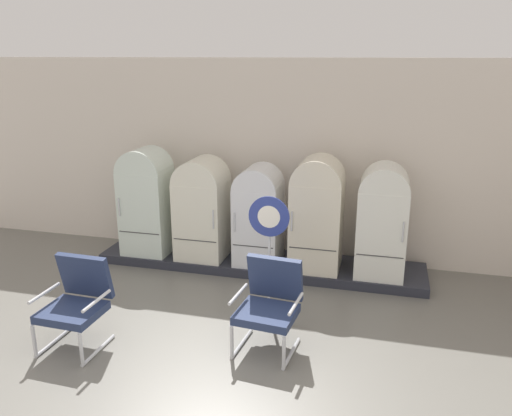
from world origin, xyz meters
The scene contains 11 objects.
ground centered at (0.00, 0.00, -0.03)m, with size 12.00×10.00×0.05m, color slate.
back_wall centered at (0.00, 3.66, 1.56)m, with size 11.76×0.12×3.09m.
display_plinth centered at (0.00, 3.02, 0.07)m, with size 4.93×0.95×0.14m, color #272933.
refrigerator_0 centered at (-1.76, 2.90, 1.01)m, with size 0.71×0.65×1.65m.
refrigerator_1 centered at (-0.87, 2.93, 0.94)m, with size 0.72×0.71×1.53m.
refrigerator_2 centered at (0.02, 2.91, 0.92)m, with size 0.65×0.67×1.47m.
refrigerator_3 centered at (0.87, 2.93, 1.00)m, with size 0.71×0.71×1.64m.
refrigerator_4 centered at (1.78, 2.93, 0.97)m, with size 0.67×0.71×1.58m.
armchair_left centered at (-1.43, 0.45, 0.54)m, with size 0.71×0.71×1.01m.
armchair_right centered at (0.64, 0.94, 0.54)m, with size 0.74×0.75×1.01m.
sign_stand centered at (0.46, 1.69, 0.79)m, with size 0.50×0.32×1.52m.
Camera 1 is at (1.76, -3.97, 3.13)m, focal length 35.73 mm.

